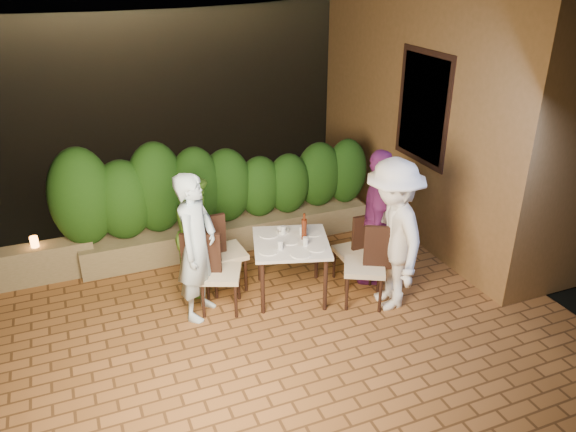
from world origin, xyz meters
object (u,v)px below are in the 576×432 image
bowl (282,231)px  diner_white (392,235)px  chair_right_back (353,250)px  diner_blue (197,247)px  chair_left_front (220,272)px  chair_right_front (365,265)px  chair_left_back (225,251)px  parapet_lamp (34,242)px  beer_bottle (304,226)px  diner_green (198,233)px  diner_purple (378,217)px  dining_table (291,268)px

bowl → diner_white: 1.37m
diner_white → chair_right_back: bearing=-157.9°
diner_blue → diner_white: 2.26m
chair_left_front → chair_right_front: 1.73m
chair_left_front → chair_left_back: (0.18, 0.44, 0.02)m
chair_right_back → parapet_lamp: 4.09m
bowl → chair_left_back: chair_left_back is taller
beer_bottle → chair_left_back: (-0.88, 0.47, -0.40)m
chair_left_back → parapet_lamp: chair_left_back is taller
chair_left_front → chair_right_back: size_ratio=1.09×
diner_green → chair_right_back: bearing=-86.8°
chair_left_front → chair_right_back: 1.75m
diner_white → diner_purple: diner_white is taller
diner_blue → diner_white: bearing=-69.3°
chair_left_back → chair_right_back: bearing=-20.7°
beer_bottle → diner_blue: (-1.32, 0.03, -0.03)m
chair_left_front → chair_left_back: 0.48m
chair_left_front → parapet_lamp: (-2.02, 1.52, 0.07)m
diner_green → diner_white: bearing=-99.7°
chair_right_front → diner_white: diner_white is taller
diner_green → dining_table: bearing=-99.7°
chair_right_back → diner_blue: diner_blue is taller
diner_white → diner_purple: size_ratio=1.05×
beer_bottle → bowl: (-0.17, 0.28, -0.15)m
chair_right_back → diner_green: bearing=-18.4°
chair_left_front → chair_right_back: (1.75, -0.05, -0.04)m
chair_left_back → diner_purple: size_ratio=0.58×
chair_right_back → diner_purple: (0.31, -0.03, 0.43)m
chair_left_front → chair_right_back: chair_left_front is taller
diner_blue → chair_left_back: bearing=-7.2°
diner_white → diner_purple: bearing=172.5°
chair_left_front → diner_white: size_ratio=0.54×
bowl → parapet_lamp: bowl is taller
chair_right_front → diner_green: (-1.75, 1.11, 0.24)m
beer_bottle → chair_right_front: beer_bottle is taller
beer_bottle → chair_right_front: bearing=-40.6°
chair_left_front → diner_white: bearing=3.4°
bowl → diner_blue: bearing=-168.0°
chair_right_back → diner_white: (0.15, -0.61, 0.47)m
chair_left_back → diner_blue: size_ratio=0.58×
chair_right_front → diner_purple: (0.42, 0.44, 0.37)m
chair_left_front → diner_purple: diner_purple is taller
dining_table → diner_purple: diner_purple is taller
bowl → chair_left_back: (-0.71, 0.20, -0.25)m
dining_table → parapet_lamp: bearing=151.9°
chair_left_back → parapet_lamp: 2.46m
beer_bottle → chair_right_back: size_ratio=0.37×
dining_table → bowl: size_ratio=5.51×
diner_blue → diner_white: size_ratio=0.96×
chair_right_back → diner_purple: 0.53m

